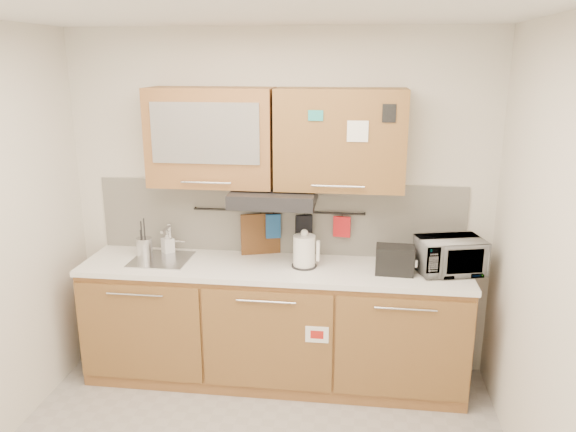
# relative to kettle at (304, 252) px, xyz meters

# --- Properties ---
(ceiling) EXTENTS (3.20, 3.20, 0.00)m
(ceiling) POSITION_rel_kettle_xyz_m (-0.23, -1.20, 1.57)
(ceiling) COLOR white
(ceiling) RESTS_ON wall_back
(wall_back) EXTENTS (3.20, 0.00, 3.20)m
(wall_back) POSITION_rel_kettle_xyz_m (-0.23, 0.30, 0.27)
(wall_back) COLOR silver
(wall_back) RESTS_ON ground
(wall_right) EXTENTS (0.00, 3.00, 3.00)m
(wall_right) POSITION_rel_kettle_xyz_m (1.37, -1.20, 0.27)
(wall_right) COLOR silver
(wall_right) RESTS_ON ground
(base_cabinet) EXTENTS (2.80, 0.64, 0.88)m
(base_cabinet) POSITION_rel_kettle_xyz_m (-0.23, -0.00, -0.63)
(base_cabinet) COLOR olive
(base_cabinet) RESTS_ON floor
(countertop) EXTENTS (2.82, 0.62, 0.04)m
(countertop) POSITION_rel_kettle_xyz_m (-0.23, -0.01, -0.13)
(countertop) COLOR white
(countertop) RESTS_ON base_cabinet
(backsplash) EXTENTS (2.80, 0.02, 0.56)m
(backsplash) POSITION_rel_kettle_xyz_m (-0.23, 0.29, 0.17)
(backsplash) COLOR silver
(backsplash) RESTS_ON countertop
(upper_cabinets) EXTENTS (1.82, 0.37, 0.70)m
(upper_cabinets) POSITION_rel_kettle_xyz_m (-0.23, 0.13, 0.80)
(upper_cabinets) COLOR olive
(upper_cabinets) RESTS_ON wall_back
(range_hood) EXTENTS (0.60, 0.46, 0.10)m
(range_hood) POSITION_rel_kettle_xyz_m (-0.23, 0.05, 0.39)
(range_hood) COLOR black
(range_hood) RESTS_ON upper_cabinets
(sink) EXTENTS (0.42, 0.40, 0.26)m
(sink) POSITION_rel_kettle_xyz_m (-1.08, 0.01, -0.11)
(sink) COLOR silver
(sink) RESTS_ON countertop
(utensil_rail) EXTENTS (1.30, 0.02, 0.02)m
(utensil_rail) POSITION_rel_kettle_xyz_m (-0.23, 0.25, 0.23)
(utensil_rail) COLOR black
(utensil_rail) RESTS_ON backsplash
(utensil_crock) EXTENTS (0.12, 0.12, 0.30)m
(utensil_crock) POSITION_rel_kettle_xyz_m (-1.22, 0.06, -0.04)
(utensil_crock) COLOR #B4B4B9
(utensil_crock) RESTS_ON countertop
(kettle) EXTENTS (0.20, 0.18, 0.28)m
(kettle) POSITION_rel_kettle_xyz_m (0.00, 0.00, 0.00)
(kettle) COLOR white
(kettle) RESTS_ON countertop
(toaster) EXTENTS (0.27, 0.17, 0.20)m
(toaster) POSITION_rel_kettle_xyz_m (0.64, -0.05, -0.01)
(toaster) COLOR black
(toaster) RESTS_ON countertop
(microwave) EXTENTS (0.51, 0.41, 0.25)m
(microwave) POSITION_rel_kettle_xyz_m (1.02, 0.02, 0.01)
(microwave) COLOR #999999
(microwave) RESTS_ON countertop
(soap_bottle) EXTENTS (0.12, 0.12, 0.18)m
(soap_bottle) POSITION_rel_kettle_xyz_m (-1.08, 0.16, -0.02)
(soap_bottle) COLOR #999999
(soap_bottle) RESTS_ON countertop
(cutting_board) EXTENTS (0.29, 0.12, 0.37)m
(cutting_board) POSITION_rel_kettle_xyz_m (-0.36, 0.24, 0.02)
(cutting_board) COLOR brown
(cutting_board) RESTS_ON utensil_rail
(oven_mitt) EXTENTS (0.12, 0.06, 0.19)m
(oven_mitt) POSITION_rel_kettle_xyz_m (-0.26, 0.24, 0.11)
(oven_mitt) COLOR navy
(oven_mitt) RESTS_ON utensil_rail
(dark_pouch) EXTENTS (0.13, 0.08, 0.20)m
(dark_pouch) POSITION_rel_kettle_xyz_m (-0.03, 0.24, 0.11)
(dark_pouch) COLOR black
(dark_pouch) RESTS_ON utensil_rail
(pot_holder) EXTENTS (0.13, 0.04, 0.16)m
(pot_holder) POSITION_rel_kettle_xyz_m (0.26, 0.24, 0.13)
(pot_holder) COLOR red
(pot_holder) RESTS_ON utensil_rail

